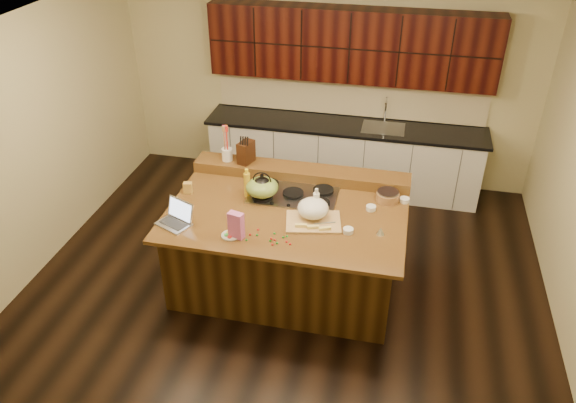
# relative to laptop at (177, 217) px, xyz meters

# --- Properties ---
(room) EXTENTS (5.52, 5.02, 2.72)m
(room) POSITION_rel_laptop_xyz_m (1.00, 0.44, 0.37)
(room) COLOR black
(room) RESTS_ON ground
(island) EXTENTS (2.40, 1.60, 0.92)m
(island) POSITION_rel_laptop_xyz_m (1.00, 0.44, -0.52)
(island) COLOR black
(island) RESTS_ON ground
(back_ledge) EXTENTS (2.40, 0.30, 0.12)m
(back_ledge) POSITION_rel_laptop_xyz_m (1.00, 1.14, 0.00)
(back_ledge) COLOR black
(back_ledge) RESTS_ON island
(cooktop) EXTENTS (0.92, 0.52, 0.05)m
(cooktop) POSITION_rel_laptop_xyz_m (1.00, 0.74, -0.04)
(cooktop) COLOR gray
(cooktop) RESTS_ON island
(back_counter) EXTENTS (3.70, 0.66, 2.40)m
(back_counter) POSITION_rel_laptop_xyz_m (1.30, 2.66, 0.00)
(back_counter) COLOR silver
(back_counter) RESTS_ON ground
(kettle) EXTENTS (0.28, 0.28, 0.20)m
(kettle) POSITION_rel_laptop_xyz_m (0.70, 0.61, 0.09)
(kettle) COLOR black
(kettle) RESTS_ON cooktop
(green_bowl) EXTENTS (0.43, 0.43, 0.19)m
(green_bowl) POSITION_rel_laptop_xyz_m (0.70, 0.61, 0.08)
(green_bowl) COLOR olive
(green_bowl) RESTS_ON cooktop
(laptop) EXTENTS (0.39, 0.36, 0.22)m
(laptop) POSITION_rel_laptop_xyz_m (0.00, 0.00, 0.00)
(laptop) COLOR #B7B7BC
(laptop) RESTS_ON island
(oil_bottle) EXTENTS (0.09, 0.09, 0.27)m
(oil_bottle) POSITION_rel_laptop_xyz_m (0.54, 0.63, 0.08)
(oil_bottle) COLOR gold
(oil_bottle) RESTS_ON island
(vinegar_bottle) EXTENTS (0.07, 0.07, 0.25)m
(vinegar_bottle) POSITION_rel_laptop_xyz_m (1.30, 0.43, 0.07)
(vinegar_bottle) COLOR silver
(vinegar_bottle) RESTS_ON island
(wooden_tray) EXTENTS (0.59, 0.48, 0.21)m
(wooden_tray) POSITION_rel_laptop_xyz_m (1.29, 0.34, 0.04)
(wooden_tray) COLOR tan
(wooden_tray) RESTS_ON island
(ramekin_a) EXTENTS (0.13, 0.13, 0.04)m
(ramekin_a) POSITION_rel_laptop_xyz_m (1.65, 0.19, -0.04)
(ramekin_a) COLOR white
(ramekin_a) RESTS_ON island
(ramekin_b) EXTENTS (0.10, 0.10, 0.04)m
(ramekin_b) POSITION_rel_laptop_xyz_m (1.83, 0.64, -0.04)
(ramekin_b) COLOR white
(ramekin_b) RESTS_ON island
(ramekin_c) EXTENTS (0.12, 0.12, 0.04)m
(ramekin_c) POSITION_rel_laptop_xyz_m (2.15, 0.87, -0.04)
(ramekin_c) COLOR white
(ramekin_c) RESTS_ON island
(strainer_bowl) EXTENTS (0.26, 0.26, 0.09)m
(strainer_bowl) POSITION_rel_laptop_xyz_m (1.98, 0.86, -0.01)
(strainer_bowl) COLOR #996B3F
(strainer_bowl) RESTS_ON island
(kitchen_timer) EXTENTS (0.09, 0.09, 0.07)m
(kitchen_timer) POSITION_rel_laptop_xyz_m (1.96, 0.24, -0.02)
(kitchen_timer) COLOR silver
(kitchen_timer) RESTS_ON island
(pink_bag) EXTENTS (0.16, 0.11, 0.27)m
(pink_bag) POSITION_rel_laptop_xyz_m (0.64, -0.10, 0.07)
(pink_bag) COLOR #CC60A8
(pink_bag) RESTS_ON island
(candy_plate) EXTENTS (0.21, 0.21, 0.01)m
(candy_plate) POSITION_rel_laptop_xyz_m (0.58, -0.10, -0.05)
(candy_plate) COLOR white
(candy_plate) RESTS_ON island
(package_box) EXTENTS (0.10, 0.07, 0.12)m
(package_box) POSITION_rel_laptop_xyz_m (-0.10, 0.55, 0.00)
(package_box) COLOR gold
(package_box) RESTS_ON island
(utensil_crock) EXTENTS (0.12, 0.12, 0.14)m
(utensil_crock) POSITION_rel_laptop_xyz_m (0.16, 1.14, 0.13)
(utensil_crock) COLOR white
(utensil_crock) RESTS_ON back_ledge
(knife_block) EXTENTS (0.18, 0.23, 0.25)m
(knife_block) POSITION_rel_laptop_xyz_m (0.38, 1.14, 0.18)
(knife_block) COLOR black
(knife_block) RESTS_ON back_ledge
(gumdrop_0) EXTENTS (0.02, 0.02, 0.02)m
(gumdrop_0) POSITION_rel_laptop_xyz_m (0.97, -0.07, -0.05)
(gumdrop_0) COLOR red
(gumdrop_0) RESTS_ON island
(gumdrop_1) EXTENTS (0.02, 0.02, 0.02)m
(gumdrop_1) POSITION_rel_laptop_xyz_m (1.10, -0.01, -0.05)
(gumdrop_1) COLOR #198C26
(gumdrop_1) RESTS_ON island
(gumdrop_2) EXTENTS (0.02, 0.02, 0.02)m
(gumdrop_2) POSITION_rel_laptop_xyz_m (1.00, -0.09, -0.05)
(gumdrop_2) COLOR red
(gumdrop_2) RESTS_ON island
(gumdrop_3) EXTENTS (0.02, 0.02, 0.02)m
(gumdrop_3) POSITION_rel_laptop_xyz_m (0.98, 0.01, -0.05)
(gumdrop_3) COLOR #198C26
(gumdrop_3) RESTS_ON island
(gumdrop_4) EXTENTS (0.02, 0.02, 0.02)m
(gumdrop_4) POSITION_rel_laptop_xyz_m (0.81, 0.04, -0.05)
(gumdrop_4) COLOR red
(gumdrop_4) RESTS_ON island
(gumdrop_5) EXTENTS (0.02, 0.02, 0.02)m
(gumdrop_5) POSITION_rel_laptop_xyz_m (1.04, -0.13, -0.05)
(gumdrop_5) COLOR #198C26
(gumdrop_5) RESTS_ON island
(gumdrop_6) EXTENTS (0.02, 0.02, 0.02)m
(gumdrop_6) POSITION_rel_laptop_xyz_m (0.76, -0.05, -0.05)
(gumdrop_6) COLOR red
(gumdrop_6) RESTS_ON island
(gumdrop_7) EXTENTS (0.02, 0.02, 0.02)m
(gumdrop_7) POSITION_rel_laptop_xyz_m (0.75, -0.14, -0.05)
(gumdrop_7) COLOR #198C26
(gumdrop_7) RESTS_ON island
(gumdrop_8) EXTENTS (0.02, 0.02, 0.02)m
(gumdrop_8) POSITION_rel_laptop_xyz_m (1.12, -0.09, -0.05)
(gumdrop_8) COLOR red
(gumdrop_8) RESTS_ON island
(gumdrop_9) EXTENTS (0.02, 0.02, 0.02)m
(gumdrop_9) POSITION_rel_laptop_xyz_m (0.82, -0.05, -0.05)
(gumdrop_9) COLOR #198C26
(gumdrop_9) RESTS_ON island
(gumdrop_10) EXTENTS (0.02, 0.02, 0.02)m
(gumdrop_10) POSITION_rel_laptop_xyz_m (1.16, -0.12, -0.05)
(gumdrop_10) COLOR red
(gumdrop_10) RESTS_ON island
(gumdrop_11) EXTENTS (0.02, 0.02, 0.02)m
(gumdrop_11) POSITION_rel_laptop_xyz_m (0.97, -0.11, -0.05)
(gumdrop_11) COLOR #198C26
(gumdrop_11) RESTS_ON island
(gumdrop_12) EXTENTS (0.02, 0.02, 0.02)m
(gumdrop_12) POSITION_rel_laptop_xyz_m (1.00, -0.16, -0.05)
(gumdrop_12) COLOR red
(gumdrop_12) RESTS_ON island
(gumdrop_13) EXTENTS (0.02, 0.02, 0.02)m
(gumdrop_13) POSITION_rel_laptop_xyz_m (1.07, -0.03, -0.05)
(gumdrop_13) COLOR #198C26
(gumdrop_13) RESTS_ON island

